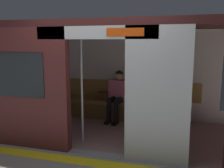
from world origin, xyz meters
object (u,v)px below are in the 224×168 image
Objects in this scene: handbag at (103,96)px; book at (137,100)px; person_seated at (118,92)px; grab_pole_door at (82,88)px; train_car at (111,62)px; bench_seat at (124,105)px; grab_pole_far at (129,89)px.

handbag reaches higher than book.
handbag is at bearing -16.74° from person_seated.
grab_pole_door reaches higher than book.
train_car reaches higher than bench_seat.
handbag is 1.18× the size of book.
person_seated reaches higher than book.
train_car reaches higher than grab_pole_far.
handbag is 0.85m from book.
handbag is 0.13× the size of grab_pole_far.
train_car is 29.09× the size of book.
book is at bearing -84.94° from grab_pole_far.
grab_pole_door reaches higher than handbag.
train_car reaches higher than handbag.
grab_pole_door is at bearing 79.43° from person_seated.
bench_seat is 0.59m from handbag.
grab_pole_far is at bearing -175.38° from grab_pole_door.
book is (-0.85, -0.01, -0.07)m from handbag.
grab_pole_door is at bearing 94.56° from handbag.
handbag is at bearing -63.09° from train_car.
person_seated is 1.57m from grab_pole_door.
bench_seat is at bearing 172.70° from handbag.
grab_pole_door is (-0.13, 1.62, 0.49)m from handbag.
grab_pole_far reaches higher than book.
person_seated is at bearing -84.45° from train_car.
handbag is (0.49, -0.97, -0.91)m from train_car.
bench_seat is 13.76× the size of book.
bench_seat is 0.36m from person_seated.
bench_seat is 0.32m from book.
train_car is at bearing 85.78° from bench_seat.
grab_pole_door is at bearing 4.62° from grab_pole_far.
book is (-0.36, -0.98, -0.98)m from train_car.
train_car reaches higher than book.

